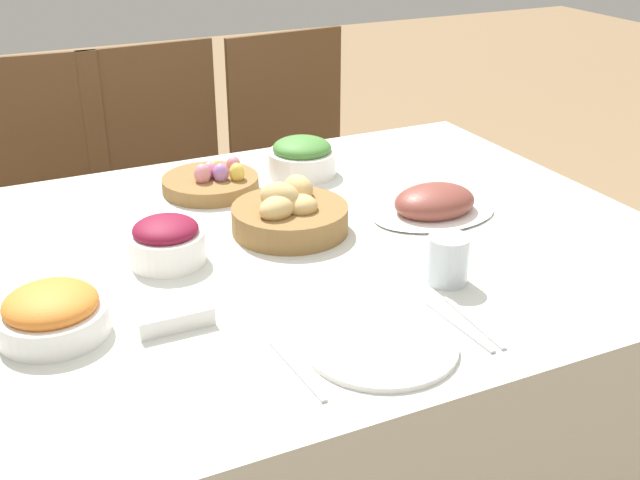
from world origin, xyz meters
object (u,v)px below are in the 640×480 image
(fork, at_px, (296,370))
(beet_salad_bowl, at_px, (167,241))
(chair_far_left, at_px, (47,221))
(bread_basket, at_px, (290,214))
(egg_basket, at_px, (212,181))
(chair_far_center, at_px, (170,201))
(ham_platter, at_px, (434,204))
(spoon, at_px, (473,322))
(carrot_bowl, at_px, (52,313))
(chair_far_right, at_px, (304,178))
(green_salad_bowl, at_px, (302,157))
(dinner_plate, at_px, (381,346))
(knife, at_px, (459,326))
(butter_dish, at_px, (172,314))
(drinking_cup, at_px, (448,260))

(fork, bearing_deg, beet_salad_bowl, 96.51)
(chair_far_left, bearing_deg, bread_basket, -61.32)
(bread_basket, relative_size, egg_basket, 1.08)
(chair_far_center, height_order, chair_far_left, same)
(ham_platter, bearing_deg, spoon, -114.59)
(egg_basket, height_order, ham_platter, egg_basket)
(ham_platter, height_order, carrot_bowl, carrot_bowl)
(chair_far_center, height_order, ham_platter, chair_far_center)
(chair_far_left, xyz_separation_m, egg_basket, (0.33, -0.58, 0.27))
(chair_far_right, distance_m, green_salad_bowl, 0.69)
(ham_platter, bearing_deg, dinner_plate, -131.27)
(egg_basket, height_order, fork, egg_basket)
(fork, bearing_deg, ham_platter, 36.33)
(chair_far_left, xyz_separation_m, ham_platter, (0.73, -0.92, 0.27))
(green_salad_bowl, bearing_deg, dinner_plate, -105.40)
(chair_far_right, xyz_separation_m, ham_platter, (-0.10, -0.92, 0.27))
(spoon, bearing_deg, bread_basket, 107.69)
(chair_far_left, relative_size, carrot_bowl, 5.41)
(bread_basket, xyz_separation_m, egg_basket, (-0.08, 0.29, -0.02))
(knife, bearing_deg, bread_basket, 98.64)
(carrot_bowl, height_order, fork, carrot_bowl)
(fork, height_order, butter_dish, butter_dish)
(bread_basket, xyz_separation_m, fork, (-0.20, -0.48, -0.04))
(chair_far_left, height_order, beet_salad_bowl, chair_far_left)
(chair_far_center, bearing_deg, beet_salad_bowl, -107.85)
(green_salad_bowl, distance_m, butter_dish, 0.75)
(bread_basket, distance_m, dinner_plate, 0.49)
(chair_far_center, height_order, green_salad_bowl, chair_far_center)
(fork, distance_m, drinking_cup, 0.40)
(carrot_bowl, bearing_deg, chair_far_right, 48.87)
(chair_far_left, relative_size, drinking_cup, 10.72)
(chair_far_right, bearing_deg, butter_dish, -129.20)
(carrot_bowl, distance_m, spoon, 0.70)
(knife, distance_m, drinking_cup, 0.17)
(bread_basket, height_order, knife, bread_basket)
(chair_far_left, distance_m, knife, 1.46)
(spoon, height_order, drinking_cup, drinking_cup)
(butter_dish, bearing_deg, spoon, -25.96)
(green_salad_bowl, bearing_deg, chair_far_left, 135.36)
(knife, bearing_deg, drinking_cup, 60.64)
(chair_far_left, relative_size, beet_salad_bowl, 6.57)
(chair_far_right, height_order, knife, chair_far_right)
(green_salad_bowl, distance_m, drinking_cup, 0.64)
(fork, xyz_separation_m, knife, (0.30, 0.00, 0.00))
(ham_platter, relative_size, knife, 1.60)
(chair_far_left, bearing_deg, green_salad_bowl, -41.07)
(chair_far_center, distance_m, carrot_bowl, 1.22)
(carrot_bowl, relative_size, beet_salad_bowl, 1.21)
(beet_salad_bowl, bearing_deg, bread_basket, 6.37)
(fork, bearing_deg, dinner_plate, -2.84)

